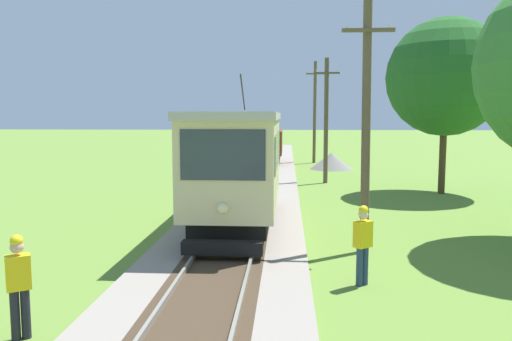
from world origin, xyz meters
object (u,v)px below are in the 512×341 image
at_px(red_tram, 239,163).
at_px(utility_pole_near_tram, 366,124).
at_px(track_worker, 19,282).
at_px(gravel_pile, 331,161).
at_px(tree_left_far, 446,77).
at_px(second_worker, 363,241).
at_px(freight_car, 266,145).
at_px(utility_pole_mid, 326,119).
at_px(utility_pole_far, 315,111).

distance_m(red_tram, utility_pole_near_tram, 4.56).
distance_m(utility_pole_near_tram, track_worker, 9.24).
bearing_deg(gravel_pile, tree_left_far, -67.97).
bearing_deg(red_tram, utility_pole_near_tram, -32.11).
height_order(utility_pole_near_tram, second_worker, utility_pole_near_tram).
bearing_deg(freight_car, track_worker, -95.58).
bearing_deg(red_tram, track_worker, -108.92).
xyz_separation_m(utility_pole_mid, utility_pole_far, (0.00, 11.65, 0.52)).
bearing_deg(gravel_pile, track_worker, -105.42).
bearing_deg(tree_left_far, utility_pole_far, 109.14).
bearing_deg(track_worker, red_tram, 128.22).
bearing_deg(second_worker, utility_pole_far, -37.98).
relative_size(utility_pole_near_tram, gravel_pile, 2.29).
bearing_deg(tree_left_far, gravel_pile, 112.03).
xyz_separation_m(utility_pole_near_tram, track_worker, (-6.56, -6.01, -2.51)).
distance_m(second_worker, tree_left_far, 15.31).
bearing_deg(second_worker, utility_pole_mid, -38.62).
bearing_deg(freight_car, tree_left_far, -54.65).
bearing_deg(utility_pole_far, tree_left_far, -70.86).
bearing_deg(gravel_pile, freight_car, 157.06).
distance_m(gravel_pile, tree_left_far, 12.55).
bearing_deg(utility_pole_near_tram, second_worker, -99.03).
relative_size(gravel_pile, second_worker, 1.67).
height_order(freight_car, track_worker, freight_car).
bearing_deg(utility_pole_mid, freight_car, 112.12).
bearing_deg(track_worker, gravel_pile, 131.72).
bearing_deg(second_worker, utility_pole_near_tram, -46.07).
bearing_deg(utility_pole_near_tram, utility_pole_mid, 90.00).
bearing_deg(gravel_pile, red_tram, -103.84).
height_order(red_tram, freight_car, red_tram).
relative_size(utility_pole_far, second_worker, 4.42).
bearing_deg(red_tram, utility_pole_far, 81.00).
height_order(freight_car, gravel_pile, freight_car).
xyz_separation_m(freight_car, tree_left_far, (8.98, -12.66, 3.95)).
relative_size(red_tram, freight_car, 1.64).
height_order(red_tram, tree_left_far, tree_left_far).
distance_m(red_tram, freight_car, 20.86).
relative_size(track_worker, second_worker, 1.00).
relative_size(freight_car, utility_pole_mid, 0.76).
height_order(gravel_pile, tree_left_far, tree_left_far).
bearing_deg(freight_car, second_worker, -82.93).
relative_size(red_tram, utility_pole_mid, 1.25).
relative_size(utility_pole_mid, tree_left_far, 0.83).
bearing_deg(utility_pole_near_tram, tree_left_far, 63.36).
bearing_deg(red_tram, utility_pole_mid, 72.48).
distance_m(utility_pole_far, tree_left_far, 16.15).
relative_size(utility_pole_mid, gravel_pile, 2.30).
bearing_deg(second_worker, red_tram, -5.45).
relative_size(second_worker, tree_left_far, 0.22).
distance_m(red_tram, utility_pole_far, 23.75).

